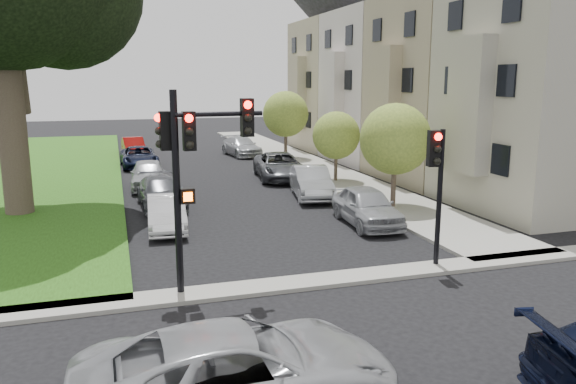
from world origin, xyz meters
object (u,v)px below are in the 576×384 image
object	(u,v)px
small_tree_c	(286,114)
car_parked_7	(148,174)
traffic_signal_secondary	(437,173)
car_parked_0	(367,206)
small_tree_b	(336,135)
car_parked_6	(161,192)
traffic_signal_main	(192,156)
car_cross_near	(239,371)
car_parked_2	(280,166)
car_parked_1	(311,182)
car_parked_4	(241,146)
small_tree_a	(395,139)
car_parked_5	(167,213)
car_parked_9	(133,147)
car_parked_8	(139,157)

from	to	relation	value
small_tree_c	car_parked_7	world-z (taller)	small_tree_c
traffic_signal_secondary	car_parked_0	xyz separation A→B (m)	(0.30, 5.24, -2.15)
small_tree_b	car_parked_6	world-z (taller)	small_tree_b
car_parked_0	traffic_signal_main	bearing A→B (deg)	-140.79
small_tree_b	car_parked_0	bearing A→B (deg)	-104.36
car_cross_near	car_parked_2	bearing A→B (deg)	-19.48
car_parked_1	car_parked_2	distance (m)	5.29
car_parked_1	car_parked_4	bearing A→B (deg)	100.30
small_tree_a	car_parked_0	bearing A→B (deg)	-136.40
car_parked_5	car_parked_4	bearing A→B (deg)	73.05
car_parked_5	car_parked_1	bearing A→B (deg)	32.28
small_tree_a	car_parked_4	world-z (taller)	small_tree_a
small_tree_c	car_parked_7	bearing A→B (deg)	-140.35
small_tree_c	car_cross_near	bearing A→B (deg)	-108.44
traffic_signal_secondary	car_parked_1	world-z (taller)	traffic_signal_secondary
car_parked_4	car_parked_5	world-z (taller)	car_parked_4
car_parked_1	car_parked_4	size ratio (longest dim) A/B	0.96
car_parked_6	car_parked_9	xyz separation A→B (m)	(-0.53, 17.81, 0.01)
car_cross_near	car_parked_6	bearing A→B (deg)	-1.55
car_cross_near	car_parked_1	distance (m)	17.70
small_tree_c	car_parked_9	world-z (taller)	small_tree_c
car_parked_5	car_parked_6	size ratio (longest dim) A/B	0.85
car_parked_0	car_parked_5	distance (m)	7.63
small_tree_c	car_parked_0	distance (m)	18.46
small_tree_c	traffic_signal_main	world-z (taller)	traffic_signal_main
small_tree_c	car_parked_6	distance (m)	16.14
small_tree_c	car_parked_5	bearing A→B (deg)	-120.29
car_parked_9	small_tree_c	bearing A→B (deg)	-30.44
car_parked_6	traffic_signal_secondary	bearing A→B (deg)	-58.89
car_parked_9	car_parked_7	bearing A→B (deg)	-92.63
car_parked_9	car_parked_8	bearing A→B (deg)	-92.37
small_tree_a	car_cross_near	size ratio (longest dim) A/B	0.84
small_tree_b	car_parked_0	world-z (taller)	small_tree_b
car_parked_0	car_parked_7	bearing A→B (deg)	131.24
car_parked_8	car_parked_9	world-z (taller)	car_parked_9
car_parked_0	car_parked_5	world-z (taller)	car_parked_0
small_tree_a	car_parked_5	world-z (taller)	small_tree_a
traffic_signal_secondary	car_parked_6	bearing A→B (deg)	123.44
car_cross_near	car_parked_8	size ratio (longest dim) A/B	1.15
car_parked_0	car_parked_7	world-z (taller)	car_parked_7
car_parked_7	car_parked_9	distance (m)	13.27
traffic_signal_secondary	car_parked_4	size ratio (longest dim) A/B	0.88
small_tree_b	car_parked_0	xyz separation A→B (m)	(-2.25, -8.80, -1.83)
car_parked_5	car_parked_8	xyz separation A→B (m)	(-0.27, 16.07, 0.02)
car_parked_1	car_parked_0	bearing A→B (deg)	-75.72
small_tree_a	car_parked_5	distance (m)	10.05
small_tree_a	car_parked_0	size ratio (longest dim) A/B	1.05
car_parked_6	car_parked_7	size ratio (longest dim) A/B	1.04
small_tree_a	small_tree_b	xyz separation A→B (m)	(0.00, 6.65, -0.47)
car_cross_near	car_parked_9	bearing A→B (deg)	-0.57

